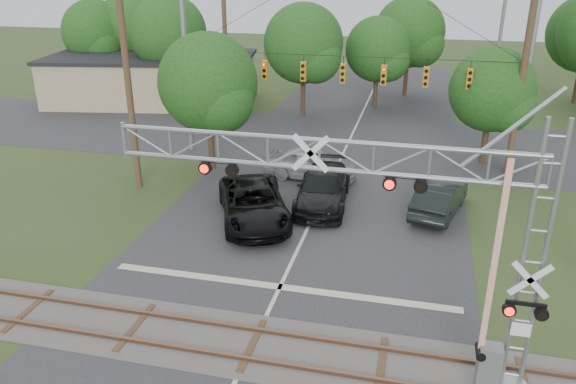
% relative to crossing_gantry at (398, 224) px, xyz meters
% --- Properties ---
extents(road_main, '(14.00, 90.00, 0.02)m').
position_rel_crossing_gantry_xyz_m(road_main, '(-4.14, 8.37, -4.85)').
color(road_main, '#2A2A2D').
rests_on(road_main, ground).
extents(road_cross, '(90.00, 12.00, 0.02)m').
position_rel_crossing_gantry_xyz_m(road_cross, '(-4.14, 22.37, -4.85)').
color(road_cross, '#2A2A2D').
rests_on(road_cross, ground).
extents(railroad_track, '(90.00, 3.20, 0.17)m').
position_rel_crossing_gantry_xyz_m(railroad_track, '(-4.14, 0.37, -4.82)').
color(railroad_track, '#4D4943').
rests_on(railroad_track, ground).
extents(crossing_gantry, '(11.53, 1.01, 7.87)m').
position_rel_crossing_gantry_xyz_m(crossing_gantry, '(0.00, 0.00, 0.00)').
color(crossing_gantry, gray).
rests_on(crossing_gantry, ground).
extents(traffic_signal_span, '(19.34, 0.36, 11.50)m').
position_rel_crossing_gantry_xyz_m(traffic_signal_span, '(-3.26, 18.37, 0.79)').
color(traffic_signal_span, gray).
rests_on(traffic_signal_span, ground).
extents(pickup_black, '(5.10, 6.85, 1.73)m').
position_rel_crossing_gantry_xyz_m(pickup_black, '(-6.74, 9.16, -3.99)').
color(pickup_black, black).
rests_on(pickup_black, ground).
extents(car_dark, '(2.77, 6.02, 1.70)m').
position_rel_crossing_gantry_xyz_m(car_dark, '(-3.98, 11.75, -4.01)').
color(car_dark, black).
rests_on(car_dark, ground).
extents(sedan_silver, '(5.28, 2.81, 1.71)m').
position_rel_crossing_gantry_xyz_m(sedan_silver, '(-5.25, 15.09, -4.00)').
color(sedan_silver, '#9A9DA1').
rests_on(sedan_silver, ground).
extents(suv_dark, '(2.85, 5.09, 1.59)m').
position_rel_crossing_gantry_xyz_m(suv_dark, '(1.55, 12.01, -4.06)').
color(suv_dark, black).
rests_on(suv_dark, ground).
extents(commercial_building, '(17.97, 11.34, 3.90)m').
position_rel_crossing_gantry_xyz_m(commercial_building, '(-21.87, 29.93, -2.90)').
color(commercial_building, '#9F846A').
rests_on(commercial_building, ground).
extents(streetlight, '(2.59, 0.27, 9.73)m').
position_rel_crossing_gantry_xyz_m(streetlight, '(4.46, 24.07, 0.58)').
color(streetlight, gray).
rests_on(streetlight, ground).
extents(utility_poles, '(24.16, 27.19, 13.85)m').
position_rel_crossing_gantry_xyz_m(utility_poles, '(-1.28, 21.11, 1.59)').
color(utility_poles, '#472E20').
rests_on(utility_poles, ground).
extents(treeline, '(53.98, 30.17, 9.95)m').
position_rel_crossing_gantry_xyz_m(treeline, '(-3.75, 32.15, 0.71)').
color(treeline, '#3A291A').
rests_on(treeline, ground).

